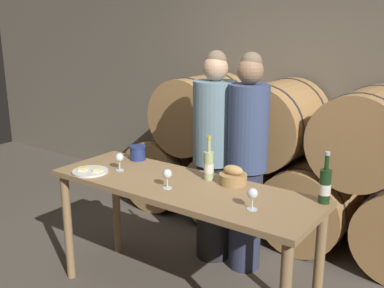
% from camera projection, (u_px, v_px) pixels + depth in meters
% --- Properties ---
extents(stone_wall_back, '(10.00, 0.12, 3.20)m').
position_uv_depth(stone_wall_back, '(302.00, 58.00, 4.35)').
color(stone_wall_back, '#706656').
rests_on(stone_wall_back, ground_plane).
extents(barrel_stack, '(3.19, 0.83, 1.43)m').
position_uv_depth(barrel_stack, '(274.00, 163.00, 4.18)').
color(barrel_stack, '#A87A47').
rests_on(barrel_stack, ground_plane).
extents(tasting_table, '(1.89, 0.64, 0.88)m').
position_uv_depth(tasting_table, '(181.00, 201.00, 3.03)').
color(tasting_table, '#99754C').
rests_on(tasting_table, ground_plane).
extents(person_left, '(0.35, 0.35, 1.73)m').
position_uv_depth(person_left, '(214.00, 157.00, 3.63)').
color(person_left, '#232326').
rests_on(person_left, ground_plane).
extents(person_right, '(0.31, 0.31, 1.72)m').
position_uv_depth(person_right, '(247.00, 162.00, 3.45)').
color(person_right, '#2D334C').
rests_on(person_right, ground_plane).
extents(wine_bottle_red, '(0.07, 0.07, 0.32)m').
position_uv_depth(wine_bottle_red, '(325.00, 186.00, 2.66)').
color(wine_bottle_red, '#193819').
rests_on(wine_bottle_red, tasting_table).
extents(wine_bottle_white, '(0.07, 0.07, 0.31)m').
position_uv_depth(wine_bottle_white, '(209.00, 165.00, 3.06)').
color(wine_bottle_white, '#ADBC7F').
rests_on(wine_bottle_white, tasting_table).
extents(blue_crock, '(0.13, 0.13, 0.11)m').
position_uv_depth(blue_crock, '(138.00, 152.00, 3.52)').
color(blue_crock, navy).
rests_on(blue_crock, tasting_table).
extents(bread_basket, '(0.19, 0.19, 0.13)m').
position_uv_depth(bread_basket, '(233.00, 177.00, 2.99)').
color(bread_basket, '#A87F4C').
rests_on(bread_basket, tasting_table).
extents(cheese_plate, '(0.26, 0.26, 0.04)m').
position_uv_depth(cheese_plate, '(90.00, 171.00, 3.23)').
color(cheese_plate, white).
rests_on(cheese_plate, tasting_table).
extents(wine_glass_far_left, '(0.06, 0.06, 0.13)m').
position_uv_depth(wine_glass_far_left, '(119.00, 158.00, 3.26)').
color(wine_glass_far_left, white).
rests_on(wine_glass_far_left, tasting_table).
extents(wine_glass_left, '(0.06, 0.06, 0.13)m').
position_uv_depth(wine_glass_left, '(167.00, 175.00, 2.90)').
color(wine_glass_left, white).
rests_on(wine_glass_left, tasting_table).
extents(wine_glass_center, '(0.06, 0.06, 0.13)m').
position_uv_depth(wine_glass_center, '(252.00, 194.00, 2.57)').
color(wine_glass_center, white).
rests_on(wine_glass_center, tasting_table).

